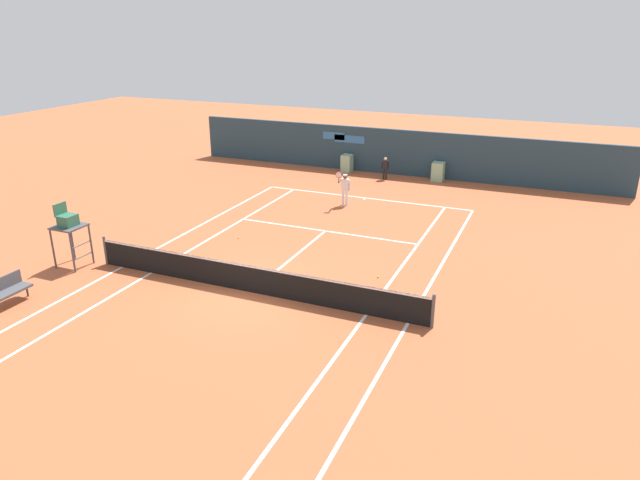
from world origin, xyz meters
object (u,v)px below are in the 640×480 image
player_bench (8,289)px  player_on_baseline (345,187)px  umpire_chair (68,225)px  tennis_ball_mid_court (378,277)px  tennis_ball_by_sideline (238,238)px  ball_kid_centre_post (385,167)px

player_bench → player_on_baseline: 15.06m
umpire_chair → tennis_ball_mid_court: (10.49, 3.29, -1.53)m
umpire_chair → tennis_ball_mid_court: 11.10m
umpire_chair → player_on_baseline: umpire_chair is taller
player_on_baseline → tennis_ball_by_sideline: size_ratio=26.08×
tennis_ball_mid_court → umpire_chair: bearing=-162.6°
tennis_ball_mid_court → ball_kid_centre_post: bearing=106.0°
ball_kid_centre_post → tennis_ball_by_sideline: size_ratio=18.54×
umpire_chair → player_bench: bearing=7.3°
ball_kid_centre_post → tennis_ball_mid_court: ball_kid_centre_post is taller
umpire_chair → player_on_baseline: size_ratio=1.32×
player_on_baseline → tennis_ball_mid_court: (4.05, -7.41, -0.90)m
player_on_baseline → tennis_ball_by_sideline: player_on_baseline is taller
player_bench → tennis_ball_by_sideline: player_bench is taller
umpire_chair → player_on_baseline: 12.50m
umpire_chair → ball_kid_centre_post: 17.55m
ball_kid_centre_post → tennis_ball_by_sideline: (-2.74, -11.40, -0.69)m
player_on_baseline → tennis_ball_by_sideline: 6.47m
umpire_chair → ball_kid_centre_post: (6.79, 16.16, -0.83)m
tennis_ball_by_sideline → ball_kid_centre_post: bearing=76.5°
player_bench → tennis_ball_mid_court: (10.10, 6.37, -0.47)m
tennis_ball_mid_court → tennis_ball_by_sideline: size_ratio=1.00×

